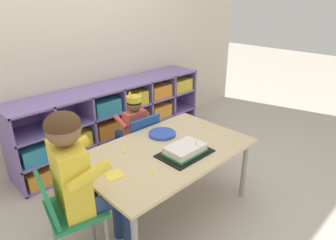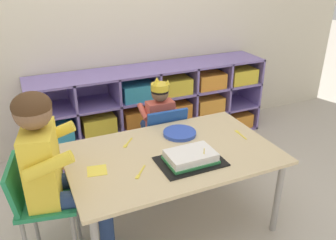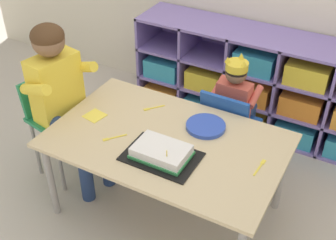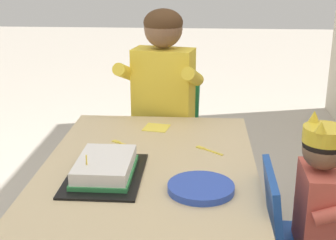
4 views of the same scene
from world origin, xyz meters
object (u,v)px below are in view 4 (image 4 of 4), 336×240
Objects in this scene: activity_table at (148,183)px; birthday_cake_on_tray at (105,169)px; fork_at_table_front_edge at (208,150)px; adult_helper_seated at (159,92)px; paper_plate_stack at (201,188)px; fork_near_child_seat at (123,144)px; child_with_crown at (331,208)px; classroom_chair_adult_side at (165,127)px.

birthday_cake_on_tray is at bearing -71.19° from activity_table.
fork_at_table_front_edge is at bearing 134.53° from activity_table.
paper_plate_stack is at bearing -64.37° from adult_helper_seated.
fork_near_child_seat reaches higher than activity_table.
fork_near_child_seat is at bearing 177.72° from birthday_cake_on_tray.
child_with_crown is 0.87m from fork_near_child_seat.
fork_near_child_seat is (-0.43, -0.76, 0.04)m from child_with_crown.
activity_table is at bearing -78.88° from classroom_chair_adult_side.
child_with_crown reaches higher than classroom_chair_adult_side.
birthday_cake_on_tray is 3.47× the size of fork_at_table_front_edge.
classroom_chair_adult_side reaches higher than fork_at_table_front_edge.
fork_near_child_seat is (-0.41, -0.33, -0.01)m from paper_plate_stack.
birthday_cake_on_tray reaches higher than fork_near_child_seat.
fork_near_child_seat is (0.44, -0.12, -0.11)m from adult_helper_seated.
classroom_chair_adult_side is at bearing 33.79° from child_with_crown.
adult_helper_seated is at bearing 37.87° from child_with_crown.
child_with_crown is at bearing 75.19° from activity_table.
fork_near_child_seat is at bearing -141.00° from paper_plate_stack.
activity_table is at bearing -126.54° from paper_plate_stack.
child_with_crown is at bearing 9.90° from fork_near_child_seat.
fork_near_child_seat is (-0.31, 0.01, -0.03)m from birthday_cake_on_tray.
child_with_crown is at bearing -41.98° from adult_helper_seated.
fork_at_table_front_edge is (0.04, 0.36, 0.00)m from fork_near_child_seat.
birthday_cake_on_tray is at bearing -88.57° from classroom_chair_adult_side.
classroom_chair_adult_side reaches higher than paper_plate_stack.
classroom_chair_adult_side is at bearing 90.00° from adult_helper_seated.
child_with_crown is 0.56m from fork_at_table_front_edge.
child_with_crown is 1.16m from classroom_chair_adult_side.
fork_at_table_front_edge is at bearing 47.54° from child_with_crown.
paper_plate_stack is (0.10, 0.34, -0.02)m from birthday_cake_on_tray.
child_with_crown reaches higher than paper_plate_stack.
fork_at_table_front_edge is at bearing -58.20° from classroom_chair_adult_side.
birthday_cake_on_tray is (-0.11, -0.77, 0.06)m from child_with_crown.
paper_plate_stack is at bearing -11.68° from fork_near_child_seat.
adult_helper_seated reaches higher than birthday_cake_on_tray.
classroom_chair_adult_side is (-0.81, 0.00, -0.06)m from activity_table.
classroom_chair_adult_side is 0.64m from fork_at_table_front_edge.
paper_plate_stack reaches higher than activity_table.
adult_helper_seated is at bearing -90.00° from classroom_chair_adult_side.
child_with_crown is at bearing -3.56° from fork_at_table_front_edge.
activity_table is 11.05× the size of fork_near_child_seat.
fork_at_table_front_edge is (-0.36, 0.03, -0.01)m from paper_plate_stack.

